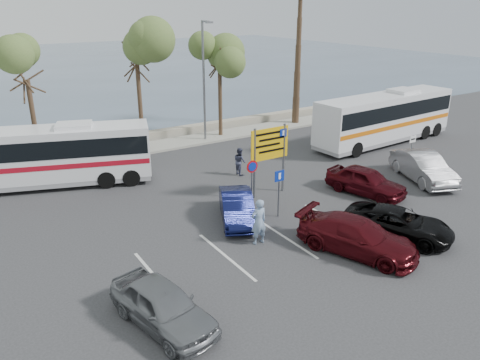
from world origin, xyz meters
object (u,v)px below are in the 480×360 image
direction_sign (270,149)px  suv_black (398,223)px  street_lamp_right (204,76)px  car_maroon (357,236)px  pedestrian_far (240,161)px  coach_bus_left (46,158)px  car_red (366,181)px  car_silver_a (163,306)px  pedestrian_near (259,222)px  car_blue (237,207)px  car_silver_b (423,167)px  coach_bus_right (385,119)px

direction_sign → suv_black: size_ratio=0.81×
street_lamp_right → car_maroon: (-2.60, -17.02, -3.91)m
car_maroon → pedestrian_far: bearing=63.2°
coach_bus_left → suv_black: size_ratio=2.45×
direction_sign → suv_black: bearing=-75.0°
car_maroon → car_red: 6.28m
pedestrian_far → car_silver_a: bearing=139.2°
coach_bus_left → pedestrian_near: (5.81, -11.31, -0.59)m
direction_sign → car_maroon: bearing=-95.2°
car_maroon → car_red: (4.80, 4.06, 0.01)m
car_silver_a → car_blue: (5.83, 5.00, -0.04)m
suv_black → pedestrian_near: pedestrian_near is taller
car_red → street_lamp_right: bearing=86.8°
coach_bus_left → car_red: size_ratio=2.63×
street_lamp_right → pedestrian_far: (-1.65, -7.02, -3.81)m
car_silver_a → car_red: bearing=5.3°
car_silver_a → pedestrian_far: bearing=35.4°
direction_sign → pedestrian_far: size_ratio=2.29×
car_silver_a → car_silver_b: 17.56m
street_lamp_right → pedestrian_far: bearing=-103.2°
street_lamp_right → car_silver_a: bearing=-122.5°
suv_black → pedestrian_far: bearing=71.6°
coach_bus_left → car_silver_b: size_ratio=2.31×
coach_bus_left → coach_bus_right: size_ratio=0.94×
coach_bus_right → direction_sign: bearing=-164.9°
direction_sign → car_silver_b: bearing=-19.6°
coach_bus_right → pedestrian_far: bearing=180.0°
street_lamp_right → car_maroon: 17.65m
car_silver_a → pedestrian_far: 13.58m
car_blue → car_maroon: 5.55m
car_maroon → coach_bus_right: bearing=16.5°
coach_bus_left → car_maroon: coach_bus_left is taller
suv_black → direction_sign: bearing=78.4°
car_blue → car_silver_b: size_ratio=0.84×
car_blue → pedestrian_far: 6.02m
coach_bus_right → car_silver_b: coach_bus_right is taller
suv_black → pedestrian_far: size_ratio=2.83×
coach_bus_right → car_blue: coach_bus_right is taller
car_red → car_silver_b: bearing=-17.3°
car_maroon → car_blue: bearing=94.3°
pedestrian_far → car_red: bearing=-145.3°
direction_sign → coach_bus_left: (-9.24, 7.30, -0.87)m
street_lamp_right → car_silver_b: (6.32, -13.28, -3.82)m
car_maroon → pedestrian_near: bearing=115.0°
direction_sign → coach_bus_right: size_ratio=0.31×
pedestrian_far → direction_sign: bearing=175.7°
coach_bus_left → car_silver_a: 14.03m
direction_sign → pedestrian_near: (-3.43, -4.01, -1.46)m
direction_sign → car_silver_b: 8.98m
pedestrian_near → pedestrian_far: bearing=-115.4°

